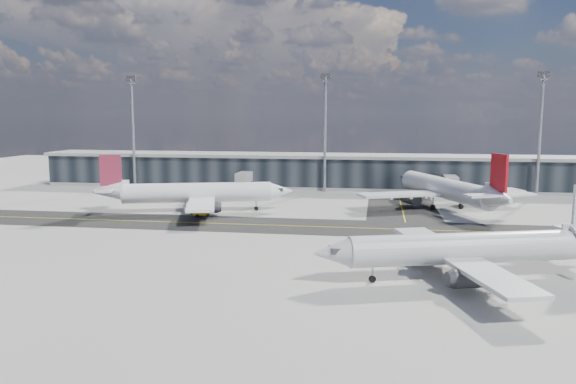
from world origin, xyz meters
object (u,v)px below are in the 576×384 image
object	(u,v)px
baggage_tug	(203,212)
service_van	(394,195)
airliner_af	(194,193)
airliner_redtail	(447,189)
airliner_near	(468,249)

from	to	relation	value
baggage_tug	service_van	xyz separation A→B (m)	(36.09, 29.91, -0.21)
airliner_af	airliner_redtail	distance (m)	50.64
airliner_af	service_van	distance (m)	46.76
airliner_af	airliner_near	world-z (taller)	airliner_af
airliner_redtail	airliner_near	distance (m)	49.49
airliner_near	service_van	world-z (taller)	airliner_near
airliner_af	airliner_near	xyz separation A→B (m)	(46.13, -38.41, -0.20)
airliner_af	airliner_near	distance (m)	60.03
airliner_near	airliner_af	bearing A→B (deg)	33.05
airliner_redtail	service_van	world-z (taller)	airliner_redtail
service_van	baggage_tug	bearing A→B (deg)	-171.84
baggage_tug	service_van	bearing A→B (deg)	100.65
airliner_near	baggage_tug	distance (m)	54.41
airliner_redtail	baggage_tug	distance (m)	48.88
airliner_redtail	service_van	distance (m)	17.55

